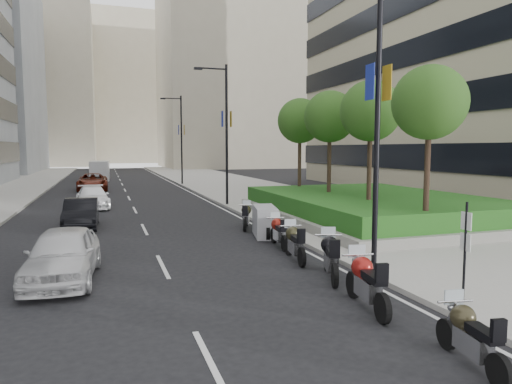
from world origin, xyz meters
name	(u,v)px	position (x,y,z in m)	size (l,w,h in m)	color
ground	(244,301)	(0.00, 0.00, 0.00)	(160.00, 160.00, 0.00)	black
sidewalk_right	(243,188)	(9.00, 30.00, 0.07)	(10.00, 100.00, 0.15)	#9E9B93
lane_edge	(186,190)	(3.70, 30.00, 0.01)	(0.12, 100.00, 0.01)	silver
lane_centre	(126,192)	(-1.50, 30.00, 0.01)	(0.12, 100.00, 0.01)	silver
building_cream_right	(233,77)	(22.00, 80.00, 18.00)	(28.00, 24.00, 36.00)	#B7AD93
building_cream_left	(30,87)	(-18.00, 100.00, 17.00)	(26.00, 24.00, 34.00)	#B7AD93
building_cream_centre	(123,92)	(2.00, 120.00, 19.00)	(30.00, 24.00, 38.00)	#B7AD93
planter	(372,214)	(10.00, 10.00, 0.35)	(10.00, 14.00, 0.40)	gray
hedge	(372,202)	(10.00, 10.00, 0.95)	(9.40, 13.40, 0.80)	#1C4F16
tree_0	(429,103)	(8.50, 4.00, 5.42)	(2.80, 2.80, 6.30)	#332319
tree_1	(371,111)	(8.50, 8.00, 5.42)	(2.80, 2.80, 6.30)	#332319
tree_2	(330,117)	(8.50, 12.00, 5.42)	(2.80, 2.80, 6.30)	#332319
tree_3	(300,121)	(8.50, 16.00, 5.42)	(2.80, 2.80, 6.30)	#332319
lamp_post_0	(373,101)	(4.14, 1.00, 5.07)	(2.34, 0.45, 9.00)	black
lamp_post_1	(224,127)	(4.14, 18.00, 5.07)	(2.34, 0.45, 9.00)	black
lamp_post_2	(180,135)	(4.14, 36.00, 5.07)	(2.34, 0.45, 9.00)	black
parking_sign	(465,246)	(4.80, -2.00, 1.46)	(0.06, 0.32, 2.50)	black
motorcycle_0	(470,336)	(2.70, -4.42, 0.54)	(0.68, 2.02, 1.01)	black
motorcycle_1	(366,282)	(2.53, -1.41, 0.63)	(0.79, 2.37, 1.19)	black
motorcycle_2	(331,256)	(2.95, 1.14, 0.63)	(1.05, 2.28, 1.18)	black
motorcycle_3	(295,243)	(2.77, 3.37, 0.60)	(0.75, 2.24, 1.12)	black
motorcycle_4	(279,232)	(3.03, 5.50, 0.57)	(0.72, 2.16, 1.07)	black
motorcycle_5	(265,222)	(3.21, 7.59, 0.64)	(1.29, 2.26, 1.29)	black
motorcycle_6	(246,216)	(3.05, 9.76, 0.57)	(0.96, 2.06, 1.07)	black
car_a	(63,254)	(-4.35, 3.28, 0.76)	(1.78, 4.43, 1.51)	silver
car_b	(81,213)	(-4.27, 12.27, 0.69)	(1.46, 4.19, 1.38)	black
car_c	(93,197)	(-3.95, 19.91, 0.67)	(1.89, 4.64, 1.35)	white
car_d	(93,182)	(-4.22, 32.58, 0.76)	(2.52, 5.47, 1.52)	#5E180B
delivery_van	(100,171)	(-3.74, 46.35, 1.05)	(2.24, 5.42, 2.24)	silver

